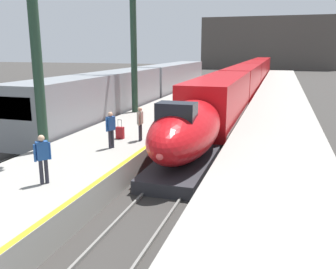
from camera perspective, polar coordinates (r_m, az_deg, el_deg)
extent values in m
cube|color=gray|center=(28.20, 0.31, 3.19)|extent=(4.80, 110.00, 1.05)
cube|color=gray|center=(27.03, 16.99, 2.16)|extent=(4.80, 110.00, 1.05)
cube|color=yellow|center=(27.55, 4.86, 4.02)|extent=(0.20, 107.80, 0.01)
cube|color=slate|center=(30.19, 7.84, 2.85)|extent=(0.08, 110.00, 0.12)
cube|color=slate|center=(29.99, 10.67, 2.67)|extent=(0.08, 110.00, 0.12)
cube|color=slate|center=(32.47, -6.42, 3.62)|extent=(0.08, 110.00, 0.12)
cube|color=slate|center=(31.90, -3.94, 3.50)|extent=(0.08, 110.00, 0.12)
ellipsoid|color=#B20F14|center=(16.88, 3.05, 0.80)|extent=(2.78, 8.24, 2.56)
cube|color=#28282D|center=(16.90, 2.64, -4.64)|extent=(2.46, 7.01, 0.55)
cube|color=black|center=(14.91, 1.34, 3.34)|extent=(1.59, 1.00, 0.90)
sphere|color=#F24C4C|center=(13.16, -1.29, -3.48)|extent=(0.28, 0.28, 0.28)
cube|color=#B20F14|center=(26.00, 8.21, 5.65)|extent=(2.90, 14.00, 3.05)
cube|color=black|center=(26.19, 5.16, 7.00)|extent=(0.04, 11.90, 0.80)
cube|color=black|center=(25.75, 11.39, 6.69)|extent=(0.04, 11.90, 0.80)
cube|color=silver|center=(26.19, 8.11, 2.89)|extent=(2.92, 13.30, 0.24)
cube|color=black|center=(21.98, 6.19, -0.45)|extent=(2.03, 2.20, 0.56)
cube|color=black|center=(30.65, 9.43, 3.36)|extent=(2.03, 2.20, 0.56)
cube|color=#B20F14|center=(42.39, 11.82, 8.43)|extent=(2.90, 18.00, 3.05)
cube|color=black|center=(42.50, 9.93, 9.27)|extent=(0.04, 15.84, 0.80)
cube|color=black|center=(42.24, 13.80, 9.06)|extent=(0.04, 15.84, 0.80)
cube|color=black|center=(36.53, 10.74, 4.90)|extent=(2.03, 2.20, 0.56)
cube|color=black|center=(48.62, 12.44, 6.87)|extent=(2.03, 2.20, 0.56)
cube|color=#B20F14|center=(60.89, 13.57, 9.75)|extent=(2.90, 18.00, 3.05)
cube|color=black|center=(60.97, 12.25, 10.34)|extent=(0.04, 15.84, 0.80)
cube|color=black|center=(60.78, 14.96, 10.18)|extent=(0.04, 15.84, 0.80)
cube|color=black|center=(54.93, 13.03, 7.55)|extent=(2.03, 2.20, 0.56)
cube|color=black|center=(67.10, 13.85, 8.49)|extent=(2.03, 2.20, 0.56)
cube|color=#B20F14|center=(79.43, 14.51, 10.44)|extent=(2.90, 18.00, 3.05)
cube|color=black|center=(79.50, 13.49, 10.90)|extent=(0.04, 15.84, 0.80)
cube|color=black|center=(79.35, 15.57, 10.78)|extent=(0.04, 15.84, 0.80)
cube|color=black|center=(73.43, 14.17, 8.86)|extent=(2.03, 2.20, 0.56)
cube|color=black|center=(85.63, 14.66, 9.41)|extent=(2.03, 2.20, 0.56)
cube|color=gray|center=(26.17, -10.59, 5.78)|extent=(2.85, 18.00, 3.30)
cube|color=black|center=(18.70, -23.46, 3.82)|extent=(2.28, 0.08, 1.10)
cube|color=black|center=(26.78, -13.30, 6.89)|extent=(0.04, 15.30, 0.90)
cube|color=black|center=(25.49, -7.84, 6.81)|extent=(0.04, 15.30, 0.90)
cube|color=black|center=(21.67, -17.42, -1.25)|extent=(2.00, 2.00, 0.52)
cube|color=black|center=(31.60, -5.61, 3.74)|extent=(2.00, 2.00, 0.52)
cube|color=gray|center=(43.41, 0.94, 8.91)|extent=(2.85, 18.00, 3.30)
cylinder|color=#1E3828|center=(16.55, -20.03, 12.21)|extent=(0.44, 0.44, 8.67)
cylinder|color=#1E3828|center=(25.95, -5.44, 14.56)|extent=(0.44, 0.44, 10.04)
cylinder|color=#23232D|center=(17.83, -4.45, 0.28)|extent=(0.13, 0.13, 0.85)
cylinder|color=#23232D|center=(17.98, -4.31, 0.40)|extent=(0.13, 0.13, 0.85)
cube|color=gray|center=(17.76, -4.42, 2.66)|extent=(0.26, 0.40, 0.62)
cylinder|color=gray|center=(17.54, -4.62, 2.35)|extent=(0.09, 0.09, 0.58)
cylinder|color=gray|center=(17.99, -4.22, 2.64)|extent=(0.09, 0.09, 0.58)
sphere|color=tan|center=(17.68, -4.45, 3.99)|extent=(0.22, 0.22, 0.22)
cylinder|color=#23232D|center=(12.87, -19.32, -5.61)|extent=(0.13, 0.13, 0.85)
cylinder|color=#23232D|center=(12.91, -18.59, -5.49)|extent=(0.13, 0.13, 0.85)
cube|color=#1E478C|center=(12.68, -19.20, -2.40)|extent=(0.41, 0.44, 0.62)
cylinder|color=#1E478C|center=(12.63, -20.23, -2.77)|extent=(0.09, 0.09, 0.58)
cylinder|color=#1E478C|center=(12.75, -18.15, -2.46)|extent=(0.09, 0.09, 0.58)
sphere|color=tan|center=(12.58, -19.35, -0.56)|extent=(0.22, 0.22, 0.22)
cylinder|color=#23232D|center=(16.77, -8.72, -0.66)|extent=(0.13, 0.13, 0.85)
cylinder|color=#23232D|center=(16.66, -9.15, -0.77)|extent=(0.13, 0.13, 0.85)
cube|color=#1E478C|center=(16.56, -9.02, 1.75)|extent=(0.34, 0.43, 0.62)
cylinder|color=#1E478C|center=(16.73, -8.42, 1.71)|extent=(0.09, 0.09, 0.58)
cylinder|color=#1E478C|center=(16.41, -9.63, 1.44)|extent=(0.09, 0.09, 0.58)
sphere|color=tan|center=(16.48, -9.08, 3.18)|extent=(0.22, 0.22, 0.22)
cube|color=maroon|center=(18.46, -7.56, 0.26)|extent=(0.40, 0.22, 0.60)
cylinder|color=#262628|center=(18.40, -7.89, 1.74)|extent=(0.02, 0.02, 0.36)
cylinder|color=#262628|center=(18.31, -7.33, 1.70)|extent=(0.02, 0.02, 0.36)
cube|color=#262628|center=(18.32, -7.63, 2.30)|extent=(0.22, 0.03, 0.02)
cube|color=#4C4742|center=(103.91, 15.41, 13.69)|extent=(36.00, 2.00, 14.00)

